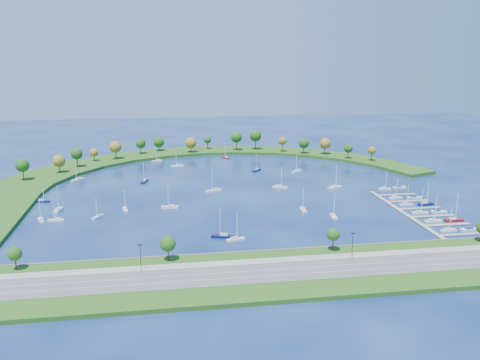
{
  "coord_description": "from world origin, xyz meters",
  "views": [
    {
      "loc": [
        -41.35,
        -292.61,
        78.88
      ],
      "look_at": [
        5.0,
        5.0,
        4.0
      ],
      "focal_mm": 38.76,
      "sensor_mm": 36.0,
      "label": 1
    }
  ],
  "objects": [
    {
      "name": "moored_boat_16",
      "position": [
        -11.91,
        -4.71,
        0.97
      ],
      "size": [
        9.81,
        5.96,
        13.96
      ],
      "rotation": [
        0.0,
        0.0,
        3.52
      ],
      "color": "silver",
      "rests_on": "ground"
    },
    {
      "name": "moored_boat_19",
      "position": [
        -93.66,
        34.73,
        0.94
      ],
      "size": [
        7.73,
        8.37,
        13.11
      ],
      "rotation": [
        0.0,
        0.0,
        4.0
      ],
      "color": "silver",
      "rests_on": "ground"
    },
    {
      "name": "moored_boat_20",
      "position": [
        -99.27,
        -45.27,
        0.89
      ],
      "size": [
        4.54,
        7.99,
        11.32
      ],
      "rotation": [
        0.0,
        0.0,
        1.9
      ],
      "color": "silver",
      "rests_on": "ground"
    },
    {
      "name": "docked_boat_1",
      "position": [
        95.96,
        -89.41,
        0.71
      ],
      "size": [
        9.5,
        2.86,
        1.92
      ],
      "rotation": [
        0.0,
        0.0,
        0.02
      ],
      "color": "silver",
      "rests_on": "ground"
    },
    {
      "name": "docked_boat_9",
      "position": [
        95.98,
        -36.0,
        0.63
      ],
      "size": [
        8.55,
        3.0,
        1.71
      ],
      "rotation": [
        0.0,
        0.0,
        -0.08
      ],
      "color": "silver",
      "rests_on": "ground"
    },
    {
      "name": "docked_boat_8",
      "position": [
        85.53,
        -34.77,
        0.89
      ],
      "size": [
        8.03,
        3.32,
        11.45
      ],
      "rotation": [
        0.0,
        0.0,
        0.15
      ],
      "color": "silver",
      "rests_on": "ground"
    },
    {
      "name": "docked_boat_6",
      "position": [
        85.53,
        -47.43,
        0.88
      ],
      "size": [
        7.56,
        2.21,
        11.07
      ],
      "rotation": [
        0.0,
        0.0,
        0.01
      ],
      "color": "silver",
      "rests_on": "ground"
    },
    {
      "name": "moored_boat_12",
      "position": [
        -51.99,
        24.22,
        0.92
      ],
      "size": [
        4.94,
        8.79,
        12.46
      ],
      "rotation": [
        0.0,
        0.0,
        4.39
      ],
      "color": "#0A1244",
      "rests_on": "ground"
    },
    {
      "name": "ground",
      "position": [
        0.0,
        0.0,
        0.0
      ],
      "size": [
        700.0,
        700.0,
        0.0
      ],
      "primitive_type": "plane",
      "color": "#071945",
      "rests_on": "ground"
    },
    {
      "name": "moored_boat_9",
      "position": [
        29.28,
        -48.28,
        0.91
      ],
      "size": [
        2.89,
        8.32,
        12.01
      ],
      "rotation": [
        0.0,
        0.0,
        1.5
      ],
      "color": "silver",
      "rests_on": "ground"
    },
    {
      "name": "breakwater_trees",
      "position": [
        -15.88,
        89.45,
        10.6
      ],
      "size": [
        241.42,
        94.84,
        15.83
      ],
      "color": "#382314",
      "rests_on": "breakwater"
    },
    {
      "name": "docked_boat_4",
      "position": [
        85.52,
        -62.31,
        0.91
      ],
      "size": [
        8.33,
        2.79,
        12.07
      ],
      "rotation": [
        0.0,
        0.0,
        -0.06
      ],
      "color": "silver",
      "rests_on": "ground"
    },
    {
      "name": "moored_boat_0",
      "position": [
        -91.96,
        -46.51,
        0.88
      ],
      "size": [
        7.75,
        3.02,
        11.09
      ],
      "rotation": [
        0.0,
        0.0,
        3.02
      ],
      "color": "silver",
      "rests_on": "ground"
    },
    {
      "name": "harbor_tower",
      "position": [
        -11.41,
        114.62,
        4.3
      ],
      "size": [
        2.6,
        2.6,
        4.49
      ],
      "color": "gray",
      "rests_on": "breakwater"
    },
    {
      "name": "docked_boat_5",
      "position": [
        95.99,
        -61.9,
        0.59
      ],
      "size": [
        8.12,
        3.23,
        1.61
      ],
      "rotation": [
        0.0,
        0.0,
        -0.13
      ],
      "color": "silver",
      "rests_on": "ground"
    },
    {
      "name": "moored_boat_5",
      "position": [
        -72.88,
        -43.85,
        0.86
      ],
      "size": [
        5.6,
        6.93,
        10.35
      ],
      "rotation": [
        0.0,
        0.0,
        4.11
      ],
      "color": "silver",
      "rests_on": "ground"
    },
    {
      "name": "docked_boat_11",
      "position": [
        97.88,
        -13.74,
        0.62
      ],
      "size": [
        8.44,
        3.13,
        1.68
      ],
      "rotation": [
        0.0,
        0.0,
        0.1
      ],
      "color": "silver",
      "rests_on": "ground"
    },
    {
      "name": "moored_boat_10",
      "position": [
        7.32,
        89.96,
        0.86
      ],
      "size": [
        6.51,
        5.92,
        10.13
      ],
      "rotation": [
        0.0,
        0.0,
        2.44
      ],
      "color": "maroon",
      "rests_on": "ground"
    },
    {
      "name": "docked_boat_3",
      "position": [
        96.0,
        -75.79,
        0.94
      ],
      "size": [
        9.03,
        2.79,
        13.16
      ],
      "rotation": [
        0.0,
        0.0,
        -0.03
      ],
      "color": "maroon",
      "rests_on": "ground"
    },
    {
      "name": "docked_boat_10",
      "position": [
        87.93,
        -15.32,
        0.88
      ],
      "size": [
        7.51,
        2.55,
        10.86
      ],
      "rotation": [
        0.0,
        0.0,
        -0.07
      ],
      "color": "silver",
      "rests_on": "ground"
    },
    {
      "name": "docked_boat_0",
      "position": [
        85.53,
        -88.77,
        0.88
      ],
      "size": [
        7.73,
        2.8,
        11.13
      ],
      "rotation": [
        0.0,
        0.0,
        0.09
      ],
      "color": "silver",
      "rests_on": "ground"
    },
    {
      "name": "docked_boat_2",
      "position": [
        85.51,
        -75.57,
        0.92
      ],
      "size": [
        8.58,
        2.78,
        12.45
      ],
      "rotation": [
        0.0,
        0.0,
        0.05
      ],
      "color": "silver",
      "rests_on": "ground"
    },
    {
      "name": "moored_boat_1",
      "position": [
        27.81,
        -2.51,
        0.94
      ],
      "size": [
        9.13,
        5.39,
        12.96
      ],
      "rotation": [
        0.0,
        0.0,
        5.93
      ],
      "color": "silver",
      "rests_on": "ground"
    },
    {
      "name": "dock_system",
      "position": [
        85.3,
        -61.0,
        0.35
      ],
      "size": [
        24.28,
        82.0,
        1.6
      ],
      "color": "gray",
      "rests_on": "ground"
    },
    {
      "name": "breakwater",
      "position": [
        -46.33,
        48.72,
        0.99
      ],
      "size": [
        286.74,
        247.64,
        2.0
      ],
      "color": "#295015",
      "rests_on": "ground"
    },
    {
      "name": "moored_boat_14",
      "position": [
        -11.06,
        -85.65,
        0.91
      ],
      "size": [
        8.46,
        4.42,
        11.98
      ],
      "rotation": [
        0.0,
        0.0,
        0.28
      ],
      "color": "silver",
      "rests_on": "ground"
    },
    {
      "name": "moored_boat_3",
      "position": [
        -37.7,
        -33.37,
        0.93
      ],
      "size": [
        9.0,
        3.74,
        12.84
      ],
      "rotation": [
        0.0,
        0.0,
        2.99
      ],
      "color": "silver",
      "rests_on": "ground"
    },
    {
      "name": "moored_boat_11",
      "position": [
        40.99,
        -61.24,
        0.91
      ],
      "size": [
        3.27,
        8.4,
        12.03
      ],
      "rotation": [
        0.0,
        0.0,
        4.59
      ],
      "color": "silver",
      "rests_on": "ground"
    },
    {
      "name": "moored_boat_8",
      "position": [
        -16.32,
        -80.92,
        0.95
      ],
      "size": [
        9.55,
        5.07,
        13.52
      ],
      "rotation": [
        0.0,
        0.0,
        2.85
      ],
      "color": "#0A1244",
      "rests_on": "ground"
    },
    {
      "name": "moored_boat_18",
      "position": [
        -105.06,
        -11.71,
        0.86
      ],
      "size": [
        7.16,
        3.25,
        10.16
      ],
      "rotation": [
        0.0,
        0.0,
        6.09
      ],
      "color": "#0A1244",
      "rests_on": "ground"
    },
    {
      "name": "moored_boat_2",
      "position": [
        -44.22,
        86.33,
        0.88
      ],
      "size": [
        7.83,
        4.35,
        11.1
      ],
      "rotation": [
        0.0,
        0.0,
        3.46
      ],
      "color": "silver",
      "rests_on": "ground"
    },
    {
      "name": "south_shoreline",
      "position": [
        0.03,
        -122.88,
        1.0
      ],
      "size": [
        420.0,
        43.1,
        11.6
      ],
      "color": "#295015",
      "rests_on": "ground"
    },
    {
      "name": "moored_boat_13",
      "position": [
        -30.04,
        65.47,
        0.97
      ],
      "size": [
        9.78,
        3.96,
        13.98
      ],
      "rotation": [
        0.0,
        0.0,
        3.28
      ],
      "color": "silver",
      "rests_on": "ground"
    },
    {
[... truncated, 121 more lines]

